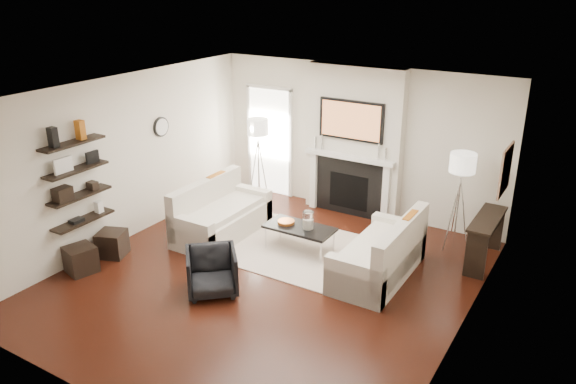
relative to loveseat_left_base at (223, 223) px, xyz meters
The scene contains 71 objects.
room_envelope 2.02m from the loveseat_left_base, 30.35° to the right, with size 6.00×6.00×6.00m.
chimney_breast 2.74m from the loveseat_left_base, 54.62° to the left, with size 1.80×0.25×2.70m, color silver.
fireplace_surround 2.40m from the loveseat_left_base, 52.74° to the left, with size 1.30×0.02×1.04m, color black.
firebox 2.39m from the loveseat_left_base, 52.67° to the left, with size 0.75×0.02×0.65m, color black.
mantel_pilaster_l 2.03m from the loveseat_left_base, 68.84° to the left, with size 0.12×0.08×1.10m, color white.
mantel_pilaster_r 2.88m from the loveseat_left_base, 40.79° to the left, with size 0.12×0.08×1.10m, color white.
mantel_shelf 2.51m from the loveseat_left_base, 52.00° to the left, with size 1.70×0.18×0.07m, color white.
tv_body 2.84m from the loveseat_left_base, 52.37° to the left, with size 1.20×0.06×0.70m, color black.
tv_screen 2.82m from the loveseat_left_base, 51.89° to the left, with size 1.10×0.01×0.62m, color #BF723F.
candlestick_l_tall 2.33m from the loveseat_left_base, 64.33° to the left, with size 0.04×0.04×0.30m, color silver.
candlestick_l_short 2.27m from the loveseat_left_base, 67.67° to the left, with size 0.04×0.04×0.24m, color silver.
candlestick_r_tall 2.93m from the loveseat_left_base, 42.97° to the left, with size 0.04×0.04×0.30m, color silver.
candlestick_r_short 3.01m from the loveseat_left_base, 41.17° to the left, with size 0.04×0.04×0.24m, color silver.
hallway_panel 2.33m from the loveseat_left_base, 100.82° to the left, with size 0.90×0.02×2.10m, color white.
door_trim_l 2.44m from the loveseat_left_base, 112.77° to the left, with size 0.06×0.06×2.16m, color white.
door_trim_r 2.28m from the loveseat_left_base, 88.05° to the left, with size 0.06×0.06×2.16m, color white.
door_trim_top 2.89m from the loveseat_left_base, 100.92° to the left, with size 1.02×0.06×0.06m, color white.
rug 1.53m from the loveseat_left_base, ahead, with size 2.60×2.00×0.01m, color beige.
loveseat_left_base is the anchor object (origin of this frame).
loveseat_left_back 0.46m from the loveseat_left_base, behind, with size 0.18×1.80×0.80m, color beige.
loveseat_left_arm_n 0.81m from the loveseat_left_base, 90.00° to the right, with size 0.85×0.18×0.60m, color beige.
loveseat_left_arm_s 0.81m from the loveseat_left_base, 90.00° to the left, with size 0.85×0.18×0.60m, color beige.
loveseat_left_cushion 0.26m from the loveseat_left_base, ahead, with size 0.63×1.44×0.10m, color beige.
pillow_left_orange 0.69m from the loveseat_left_base, 138.15° to the left, with size 0.10×0.42×0.42m, color #A05513.
pillow_left_charcoal 0.68m from the loveseat_left_base, 138.15° to the right, with size 0.10×0.40×0.40m, color black.
loveseat_right_base 2.78m from the loveseat_left_base, ahead, with size 0.85×1.80×0.42m, color beige.
loveseat_right_back 3.14m from the loveseat_left_base, ahead, with size 0.18×1.80×0.80m, color beige.
loveseat_right_arm_n 2.88m from the loveseat_left_base, 14.93° to the right, with size 0.85×0.18×0.60m, color beige.
loveseat_right_arm_s 2.92m from the loveseat_left_base, 17.50° to the left, with size 0.85×0.18×0.60m, color beige.
loveseat_right_cushion 2.75m from the loveseat_left_base, ahead, with size 0.63×1.44×0.10m, color beige.
pillow_right_orange 3.18m from the loveseat_left_base, ahead, with size 0.10×0.42×0.42m, color #A05513.
pillow_right_charcoal 3.17m from the loveseat_left_base, ahead, with size 0.10×0.40×0.40m, color black.
coffee_table 1.43m from the loveseat_left_base, ahead, with size 1.10×0.55×0.04m, color black.
coffee_leg_nw 0.91m from the loveseat_left_base, ahead, with size 0.02×0.02×0.38m, color silver.
coffee_leg_ne 1.91m from the loveseat_left_base, ahead, with size 0.02×0.02×0.38m, color silver.
coffee_leg_sw 0.99m from the loveseat_left_base, 22.73° to the left, with size 0.02×0.02×0.38m, color silver.
coffee_leg_se 1.95m from the loveseat_left_base, 11.29° to the left, with size 0.02×0.02×0.38m, color silver.
hurricane_glass 1.61m from the loveseat_left_base, ahead, with size 0.17×0.17×0.30m, color white.
hurricane_candle 1.59m from the loveseat_left_base, ahead, with size 0.11×0.11×0.17m, color white.
copper_bowl 1.20m from the loveseat_left_base, ahead, with size 0.27×0.27×0.05m, color #BC5C1F.
armchair 1.85m from the loveseat_left_base, 57.08° to the right, with size 0.67×0.63×0.69m, color black.
lamp_left_post 1.80m from the loveseat_left_base, 103.43° to the left, with size 0.02×0.02×1.20m, color silver.
lamp_left_shade 2.15m from the loveseat_left_base, 103.43° to the left, with size 0.40×0.40×0.30m, color white.
lamp_left_leg_a 1.78m from the loveseat_left_base, 99.89° to the left, with size 0.02×0.02×1.25m, color silver.
lamp_left_leg_b 1.90m from the loveseat_left_base, 104.40° to the left, with size 0.02×0.02×1.25m, color silver.
lamp_left_leg_c 1.72m from the loveseat_left_base, 106.01° to the left, with size 0.02×0.02×1.25m, color silver.
lamp_right_post 3.84m from the loveseat_left_base, 23.83° to the left, with size 0.02×0.02×1.20m, color silver.
lamp_right_shade 4.01m from the loveseat_left_base, 23.83° to the left, with size 0.40×0.40×0.30m, color white.
lamp_right_leg_a 3.94m from the loveseat_left_base, 23.18° to the left, with size 0.02×0.02×1.25m, color silver.
lamp_right_leg_b 3.83m from the loveseat_left_base, 25.47° to the left, with size 0.02×0.02×1.25m, color silver.
lamp_right_leg_c 3.75m from the loveseat_left_base, 22.83° to the left, with size 0.02×0.02×1.25m, color silver.
console_top 4.24m from the loveseat_left_base, 17.69° to the left, with size 0.35×1.20×0.04m, color black.
console_leg_n 4.08m from the loveseat_left_base, 10.30° to the left, with size 0.30×0.04×0.71m, color black.
console_leg_s 4.41m from the loveseat_left_base, 24.51° to the left, with size 0.30×0.04×0.71m, color black.
wall_art 4.54m from the loveseat_left_base, 16.12° to the left, with size 0.03×0.70×0.70m, color #9C6F4E.
shelf_bottom 2.24m from the loveseat_left_base, 122.57° to the right, with size 0.25×1.00×0.04m, color black.
shelf_lower 2.36m from the loveseat_left_base, 122.57° to the right, with size 0.25×1.00×0.04m, color black.
shelf_upper 2.54m from the loveseat_left_base, 122.57° to the right, with size 0.25×1.00×0.04m, color black.
shelf_top 2.77m from the loveseat_left_base, 122.57° to the right, with size 0.25×1.00×0.04m, color black.
decor_magfile_a 3.06m from the loveseat_left_base, 118.86° to the right, with size 0.12×0.10×0.28m, color black.
decor_magfile_b 2.76m from the loveseat_left_base, 125.06° to the right, with size 0.12×0.10×0.28m, color #A05513.
decor_frame_a 2.75m from the loveseat_left_base, 119.92° to the right, with size 0.04×0.30×0.22m, color white.
decor_frame_b 2.38m from the loveseat_left_base, 127.58° to the right, with size 0.04×0.22×0.18m, color black.
decor_wine_rack 2.63m from the loveseat_left_base, 118.99° to the right, with size 0.18×0.25×0.20m, color black.
decor_box_small 2.21m from the loveseat_left_base, 126.41° to the right, with size 0.15×0.12×0.12m, color black.
decor_books 2.35m from the loveseat_left_base, 120.94° to the right, with size 0.14×0.20×0.05m, color black.
decor_box_tall 2.02m from the loveseat_left_base, 127.52° to the right, with size 0.10×0.10×0.18m, color white.
clock_rim 1.97m from the loveseat_left_base, behind, with size 0.34×0.34×0.04m, color black.
clock_face 1.95m from the loveseat_left_base, behind, with size 0.29×0.29×0.01m, color white.
ottoman_near 1.81m from the loveseat_left_base, 124.53° to the right, with size 0.40×0.40×0.40m, color black.
ottoman_far 2.34m from the loveseat_left_base, 116.07° to the right, with size 0.40×0.40×0.40m, color black.
Camera 1 is at (3.98, -5.98, 4.14)m, focal length 35.00 mm.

